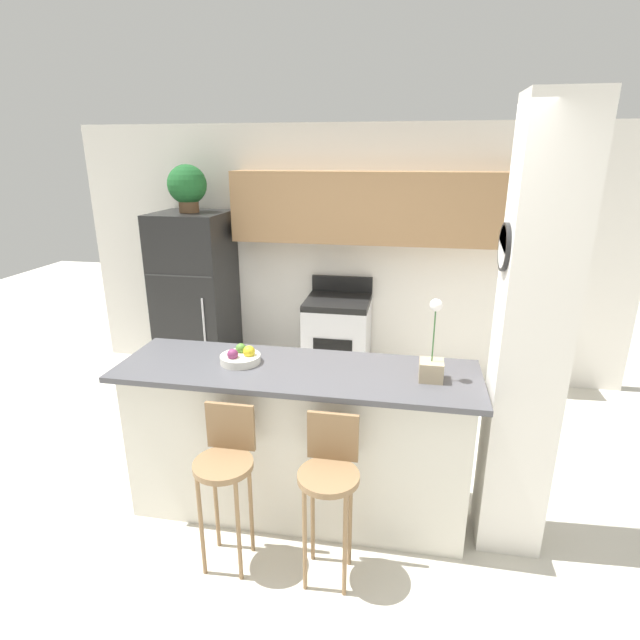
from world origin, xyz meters
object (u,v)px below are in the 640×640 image
object	(u,v)px
refrigerator	(196,298)
trash_bin	(245,372)
stove_range	(337,341)
fruit_bowl	(241,357)
potted_plant_on_fridge	(187,186)
bar_stool_left	(226,465)
bar_stool_right	(330,477)
orchid_vase	(432,362)

from	to	relation	value
refrigerator	trash_bin	world-z (taller)	refrigerator
stove_range	fruit_bowl	distance (m)	2.04
potted_plant_on_fridge	fruit_bowl	world-z (taller)	potted_plant_on_fridge
refrigerator	bar_stool_left	bearing A→B (deg)	-63.25
bar_stool_right	potted_plant_on_fridge	xyz separation A→B (m)	(-1.79, 2.39, 1.34)
bar_stool_right	trash_bin	distance (m)	2.50
refrigerator	stove_range	bearing A→B (deg)	2.07
trash_bin	stove_range	bearing A→B (deg)	18.82
potted_plant_on_fridge	orchid_vase	bearing A→B (deg)	-39.71
refrigerator	fruit_bowl	world-z (taller)	refrigerator
refrigerator	trash_bin	xyz separation A→B (m)	(0.57, -0.25, -0.67)
refrigerator	stove_range	distance (m)	1.52
bar_stool_left	bar_stool_right	world-z (taller)	same
bar_stool_right	potted_plant_on_fridge	size ratio (longest dim) A/B	2.12
bar_stool_left	trash_bin	xyz separation A→B (m)	(-0.64, 2.14, -0.44)
orchid_vase	trash_bin	distance (m)	2.57
stove_range	potted_plant_on_fridge	world-z (taller)	potted_plant_on_fridge
fruit_bowl	refrigerator	bearing A→B (deg)	121.23
orchid_vase	trash_bin	world-z (taller)	orchid_vase
stove_range	potted_plant_on_fridge	size ratio (longest dim) A/B	2.38
refrigerator	trash_bin	distance (m)	0.92
refrigerator	orchid_vase	distance (m)	3.00
bar_stool_left	potted_plant_on_fridge	size ratio (longest dim) A/B	2.12
fruit_bowl	bar_stool_right	bearing A→B (deg)	-38.66
stove_range	bar_stool_left	xyz separation A→B (m)	(-0.26, -2.44, 0.17)
stove_range	orchid_vase	xyz separation A→B (m)	(0.83, -1.96, 0.67)
refrigerator	potted_plant_on_fridge	bearing A→B (deg)	116.33
fruit_bowl	orchid_vase	bearing A→B (deg)	-1.91
refrigerator	potted_plant_on_fridge	xyz separation A→B (m)	(-0.00, 0.00, 1.11)
stove_range	trash_bin	world-z (taller)	stove_range
refrigerator	fruit_bowl	distance (m)	2.19
potted_plant_on_fridge	trash_bin	distance (m)	1.89
stove_range	trash_bin	distance (m)	0.98
stove_range	fruit_bowl	xyz separation A→B (m)	(-0.33, -1.92, 0.59)
stove_range	bar_stool_left	world-z (taller)	stove_range
bar_stool_left	fruit_bowl	size ratio (longest dim) A/B	3.80
bar_stool_left	fruit_bowl	bearing A→B (deg)	97.84
stove_range	bar_stool_left	bearing A→B (deg)	-96.01
stove_range	potted_plant_on_fridge	bearing A→B (deg)	-177.94
bar_stool_left	trash_bin	distance (m)	2.27
bar_stool_left	potted_plant_on_fridge	bearing A→B (deg)	116.75
stove_range	potted_plant_on_fridge	distance (m)	2.10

